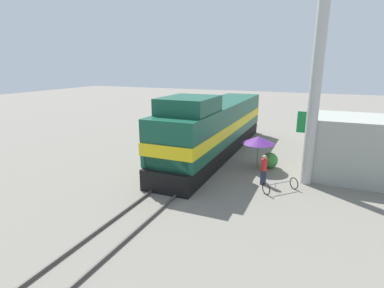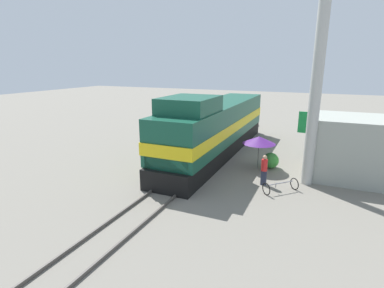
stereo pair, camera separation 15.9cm
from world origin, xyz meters
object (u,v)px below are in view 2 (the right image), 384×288
Objects in this scene: vendor_umbrella at (259,140)px; utility_pole at (317,78)px; billboard_sign at (318,126)px; locomotive at (215,128)px; bicycle at (281,186)px; person_bystander at (264,169)px.

utility_pole is at bearing -24.03° from vendor_umbrella.
utility_pole is 5.47m from billboard_sign.
utility_pole reaches higher than locomotive.
bicycle is at bearing -59.71° from vendor_umbrella.
billboard_sign is (0.23, 4.36, -3.30)m from utility_pole.
vendor_umbrella is 0.62× the size of billboard_sign.
utility_pole reaches higher than vendor_umbrella.
billboard_sign is 1.91× the size of bicycle.
locomotive is 6.38m from person_bystander.
bicycle is at bearing -102.75° from billboard_sign.
locomotive reaches higher than vendor_umbrella.
utility_pole reaches higher than person_bystander.
utility_pole is 5.97m from bicycle.
bicycle is at bearing -42.54° from locomotive.
utility_pole is at bearing -25.41° from locomotive.
locomotive is at bearing -170.36° from billboard_sign.
billboard_sign is at bearing 9.64° from locomotive.
bicycle is (5.52, -5.07, -1.73)m from locomotive.
utility_pole reaches higher than bicycle.
locomotive reaches higher than person_bystander.
locomotive is 4.83× the size of billboard_sign.
person_bystander is at bearing -113.70° from billboard_sign.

